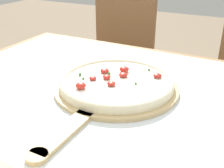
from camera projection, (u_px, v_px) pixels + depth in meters
dining_table at (110, 130)px, 0.86m from camera, size 1.33×1.04×0.74m
towel_cloth at (110, 102)px, 0.82m from camera, size 1.25×0.96×0.00m
pizza_peel at (113, 90)px, 0.87m from camera, size 0.39×0.59×0.01m
pizza at (116, 82)px, 0.88m from camera, size 0.36×0.36×0.04m
chair_left at (120, 61)px, 1.75m from camera, size 0.44×0.44×0.90m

